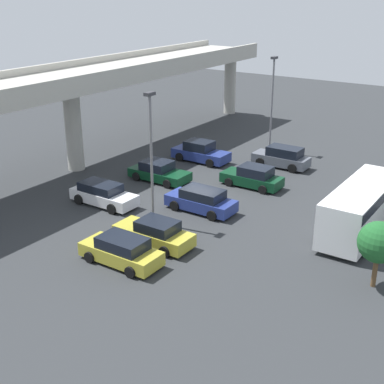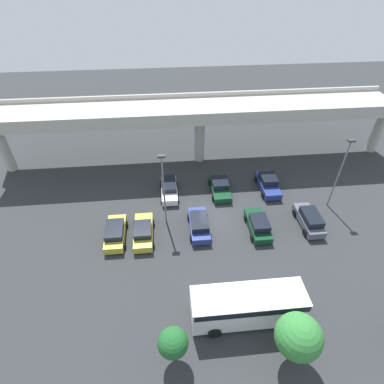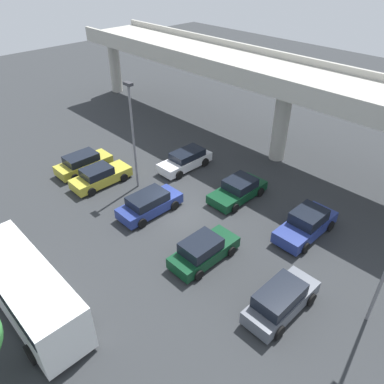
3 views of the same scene
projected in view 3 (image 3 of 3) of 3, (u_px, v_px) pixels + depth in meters
name	position (u px, v px, depth m)	size (l,w,h in m)	color
ground_plane	(178.00, 214.00, 25.90)	(102.76, 102.76, 0.00)	#2D3033
highway_overpass	(287.00, 83.00, 28.81)	(49.25, 6.38, 7.91)	#ADAAA0
parked_car_0	(83.00, 163.00, 30.31)	(2.04, 4.50, 1.50)	gold
parked_car_1	(100.00, 176.00, 28.66)	(2.03, 4.65, 1.50)	gold
parked_car_2	(186.00, 160.00, 30.70)	(2.00, 4.71, 1.49)	silver
parked_car_3	(149.00, 204.00, 25.62)	(2.08, 4.59, 1.51)	navy
parked_car_4	(238.00, 190.00, 27.14)	(2.22, 4.61, 1.48)	#0C381E
parked_car_5	(203.00, 250.00, 21.79)	(2.03, 4.42, 1.57)	#0C381E
parked_car_6	(306.00, 224.00, 23.72)	(2.14, 4.79, 1.71)	navy
parked_car_7	(281.00, 300.00, 18.69)	(1.97, 4.51, 1.68)	#515660
shuttle_bus	(26.00, 288.00, 18.13)	(8.31, 2.76, 2.92)	white
lamp_post_near_aisle	(133.00, 130.00, 26.13)	(0.70, 0.35, 8.06)	slate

